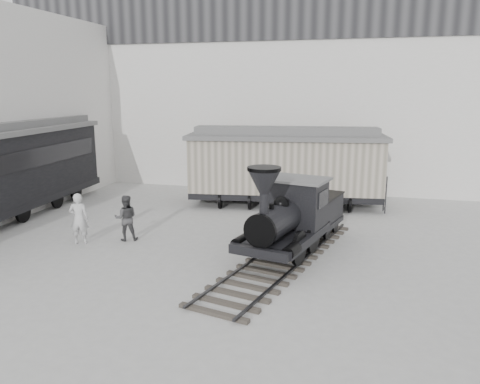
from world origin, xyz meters
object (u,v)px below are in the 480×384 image
(visitor_a, at_px, (79,219))
(visitor_b, at_px, (126,218))
(boxcar, at_px, (285,165))
(locomotive, at_px, (291,220))

(visitor_a, relative_size, visitor_b, 1.10)
(boxcar, distance_m, visitor_a, 9.90)
(visitor_a, bearing_deg, boxcar, -147.31)
(visitor_a, xyz_separation_m, visitor_b, (1.45, 0.78, -0.09))
(locomotive, distance_m, visitor_b, 6.15)
(locomotive, bearing_deg, visitor_a, -159.86)
(locomotive, relative_size, boxcar, 0.98)
(visitor_a, height_order, visitor_b, visitor_a)
(boxcar, bearing_deg, locomotive, -86.78)
(boxcar, bearing_deg, visitor_a, -137.43)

